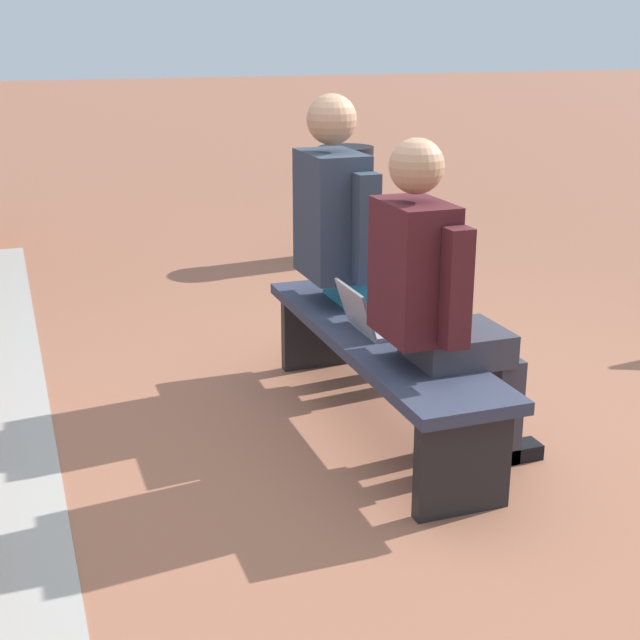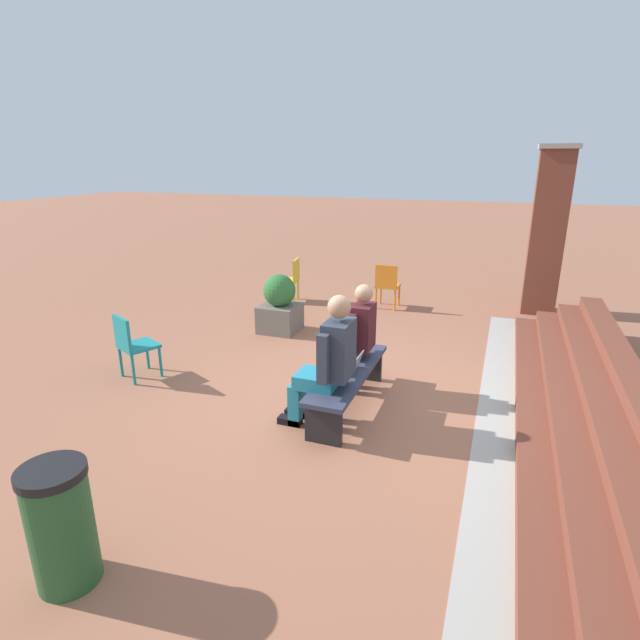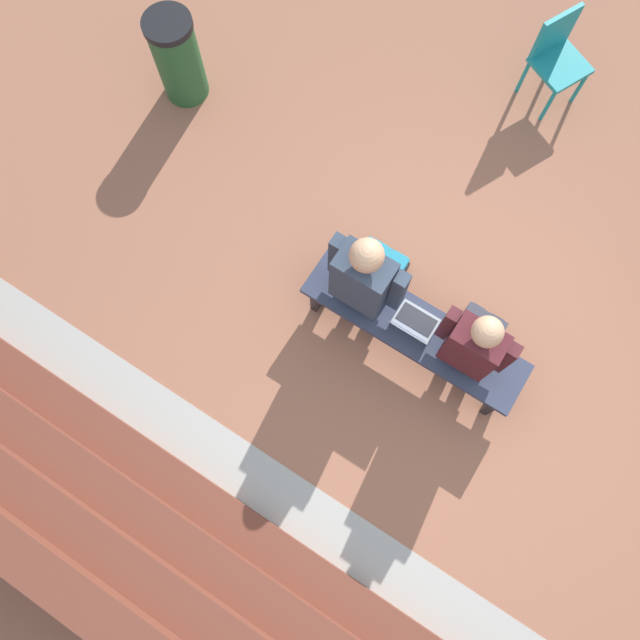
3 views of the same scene
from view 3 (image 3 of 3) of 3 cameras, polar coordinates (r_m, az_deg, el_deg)
The scene contains 9 objects.
ground_plane at distance 5.17m, azimuth 10.02°, elevation -4.04°, with size 60.00×60.00×0.00m, color #9E6047.
concrete_strip at distance 4.97m, azimuth -1.58°, elevation -17.02°, with size 8.25×0.40×0.01m, color #A8A399.
brick_steps at distance 4.86m, azimuth -8.48°, elevation -26.35°, with size 7.45×1.20×0.60m.
bench at distance 4.85m, azimuth 8.53°, elevation -0.96°, with size 1.80×0.44×0.45m.
person_student at distance 4.54m, azimuth 14.05°, elevation -1.73°, with size 0.54×0.68×1.33m.
person_adult at distance 4.53m, azimuth 4.53°, elevation 4.28°, with size 0.60×0.75×1.43m.
laptop at distance 4.71m, azimuth 8.51°, elevation -0.47°, with size 0.32×0.29×0.21m.
plastic_chair_foreground at distance 6.19m, azimuth 20.86°, elevation 21.77°, with size 0.56×0.56×0.84m.
litter_bin at distance 6.01m, azimuth -12.87°, elevation 22.32°, with size 0.42×0.42×0.86m.
Camera 3 is at (0.16, 1.41, 4.97)m, focal length 35.00 mm.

